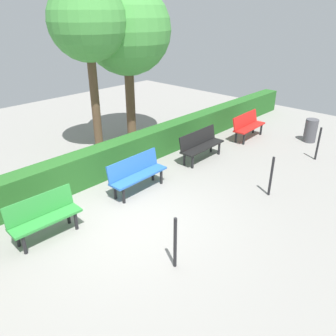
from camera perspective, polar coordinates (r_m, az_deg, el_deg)
ground_plane at (r=7.25m, az=-6.56°, el=-8.79°), size 21.97×21.97×0.00m
bench_red at (r=11.86m, az=13.51°, el=7.21°), size 1.56×0.53×0.86m
bench_black at (r=9.89m, az=5.63°, el=4.14°), size 1.63×0.49×0.86m
bench_blue at (r=8.13m, az=-5.40°, el=-0.75°), size 1.59×0.50×0.86m
bench_green at (r=6.92m, az=-20.53°, el=-7.60°), size 1.38×0.50×0.86m
hedge_row at (r=9.08m, az=-10.00°, el=1.49°), size 17.97×0.52×0.86m
tree_near at (r=11.14m, az=-7.06°, el=22.30°), size 2.74×2.74×4.87m
tree_mid at (r=10.09m, az=-13.60°, el=23.01°), size 2.16×2.16×4.86m
railing_post_near at (r=10.75m, az=24.33°, el=3.80°), size 0.06×0.06×1.00m
railing_post_mid at (r=8.24m, az=17.25°, el=-1.38°), size 0.06×0.06×1.00m
railing_post_far at (r=5.77m, az=1.23°, el=-12.71°), size 0.06×0.06×1.00m
trash_bin at (r=12.23m, az=23.24°, el=5.92°), size 0.41×0.41×0.78m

